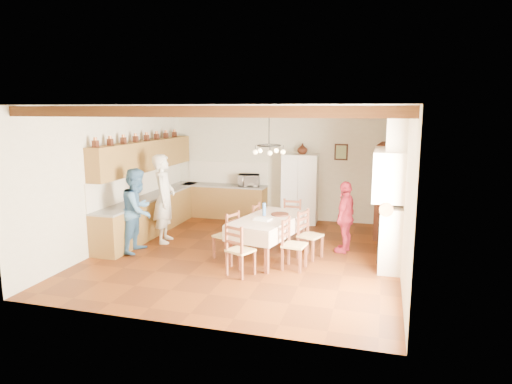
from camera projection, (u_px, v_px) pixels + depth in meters
floor at (247, 254)px, 9.40m from camera, size 6.00×6.50×0.02m
ceiling at (247, 105)px, 8.85m from camera, size 6.00×6.50×0.02m
wall_back at (282, 164)px, 12.21m from camera, size 6.00×0.02×3.00m
wall_front at (176, 220)px, 6.04m from camera, size 6.00×0.02×3.00m
wall_left at (115, 176)px, 9.93m from camera, size 0.02×6.50×3.00m
wall_right at (405, 189)px, 8.32m from camera, size 0.02×6.50×3.00m
ceiling_beams at (247, 111)px, 8.87m from camera, size 6.00×6.30×0.16m
lower_cabinets_left at (153, 214)px, 11.03m from camera, size 0.60×4.30×0.86m
lower_cabinets_back at (224, 202)px, 12.53m from camera, size 2.30×0.60×0.86m
countertop_left at (152, 196)px, 10.95m from camera, size 0.62×4.30×0.04m
countertop_back at (224, 186)px, 12.44m from camera, size 2.34×0.62×0.04m
backsplash_left at (141, 182)px, 10.97m from camera, size 0.03×4.30×0.60m
backsplash_back at (228, 173)px, 12.66m from camera, size 2.30×0.03×0.60m
upper_cabinets at (146, 156)px, 10.81m from camera, size 0.35×4.20×0.70m
fireplace at (388, 192)px, 8.61m from camera, size 0.56×1.60×2.80m
wall_picture at (341, 152)px, 11.71m from camera, size 0.34×0.03×0.42m
refrigerator at (300, 188)px, 11.91m from camera, size 0.93×0.78×1.80m
hutch at (388, 190)px, 10.56m from camera, size 0.61×1.24×2.17m
dining_table at (269, 222)px, 9.06m from camera, size 1.35×2.04×0.82m
chandelier at (269, 145)px, 8.78m from camera, size 0.47×0.47×0.03m
chair_left_near at (226, 235)px, 9.07m from camera, size 0.52×0.53×0.96m
chair_left_far at (249, 225)px, 9.81m from camera, size 0.43×0.45×0.96m
chair_right_near at (294, 244)px, 8.43m from camera, size 0.45×0.47×0.96m
chair_right_far at (310, 235)px, 9.05m from camera, size 0.53×0.54×0.96m
chair_end_near at (241, 249)px, 8.12m from camera, size 0.55×0.54×0.96m
chair_end_far at (291, 222)px, 10.11m from camera, size 0.42×0.40×0.96m
person_man at (164, 199)px, 10.10m from camera, size 0.64×0.82×1.97m
person_woman_blue at (138, 210)px, 9.42m from camera, size 0.72×0.89×1.76m
person_woman_red at (345, 217)px, 9.42m from camera, size 0.56×0.93×1.49m
microwave at (249, 180)px, 12.22m from camera, size 0.64×0.50×0.31m
fridge_vase at (302, 149)px, 11.71m from camera, size 0.29×0.29×0.27m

